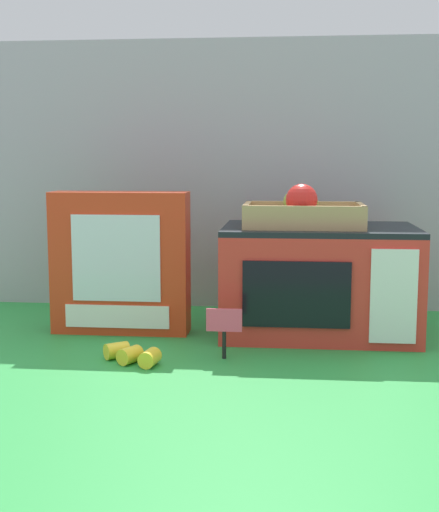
{
  "coord_description": "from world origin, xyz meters",
  "views": [
    {
      "loc": [
        0.08,
        -1.55,
        0.39
      ],
      "look_at": [
        -0.08,
        -0.0,
        0.17
      ],
      "focal_mm": 49.59,
      "sensor_mm": 36.0,
      "label": 1
    }
  ],
  "objects_px": {
    "loose_toy_banana": "(132,355)",
    "food_groups_crate": "(303,214)",
    "toy_microwave": "(319,280)",
    "price_sign": "(224,326)",
    "cookie_set_box": "(120,263)"
  },
  "relations": [
    {
      "from": "toy_microwave",
      "to": "food_groups_crate",
      "type": "distance_m",
      "value": 0.16
    },
    {
      "from": "toy_microwave",
      "to": "food_groups_crate",
      "type": "bearing_deg",
      "value": -154.33
    },
    {
      "from": "food_groups_crate",
      "to": "cookie_set_box",
      "type": "distance_m",
      "value": 0.42
    },
    {
      "from": "loose_toy_banana",
      "to": "food_groups_crate",
      "type": "bearing_deg",
      "value": 37.41
    },
    {
      "from": "toy_microwave",
      "to": "loose_toy_banana",
      "type": "xyz_separation_m",
      "value": [
        -0.36,
        -0.27,
        -0.1
      ]
    },
    {
      "from": "toy_microwave",
      "to": "price_sign",
      "type": "xyz_separation_m",
      "value": [
        -0.19,
        -0.22,
        -0.05
      ]
    },
    {
      "from": "price_sign",
      "to": "loose_toy_banana",
      "type": "bearing_deg",
      "value": -165.66
    },
    {
      "from": "food_groups_crate",
      "to": "cookie_set_box",
      "type": "xyz_separation_m",
      "value": [
        -0.4,
        -0.01,
        -0.11
      ]
    },
    {
      "from": "toy_microwave",
      "to": "price_sign",
      "type": "relative_size",
      "value": 4.23
    },
    {
      "from": "food_groups_crate",
      "to": "price_sign",
      "type": "relative_size",
      "value": 2.57
    },
    {
      "from": "toy_microwave",
      "to": "loose_toy_banana",
      "type": "bearing_deg",
      "value": -143.7
    },
    {
      "from": "food_groups_crate",
      "to": "loose_toy_banana",
      "type": "bearing_deg",
      "value": -142.59
    },
    {
      "from": "food_groups_crate",
      "to": "price_sign",
      "type": "height_order",
      "value": "food_groups_crate"
    },
    {
      "from": "food_groups_crate",
      "to": "loose_toy_banana",
      "type": "relative_size",
      "value": 2.11
    },
    {
      "from": "cookie_set_box",
      "to": "loose_toy_banana",
      "type": "relative_size",
      "value": 2.59
    }
  ]
}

